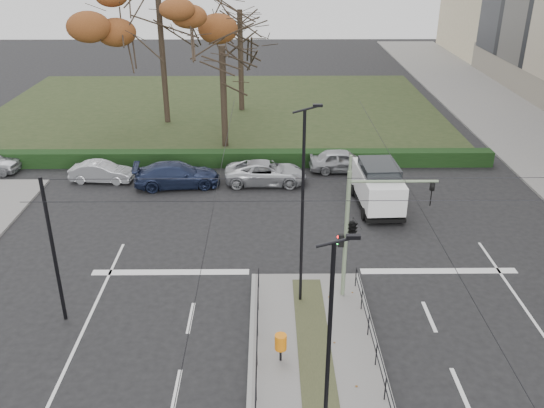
{
  "coord_description": "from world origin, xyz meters",
  "views": [
    {
      "loc": [
        -1.67,
        -16.63,
        13.58
      ],
      "look_at": [
        -1.47,
        5.63,
        3.24
      ],
      "focal_mm": 38.0,
      "sensor_mm": 36.0,
      "label": 1
    }
  ],
  "objects_px": {
    "litter_bin": "(281,342)",
    "parked_car_fourth": "(266,173)",
    "bare_tree_center": "(240,17)",
    "streetlamp_median_far": "(303,208)",
    "parked_car_fifth": "(343,161)",
    "white_van": "(378,185)",
    "bare_tree_near": "(222,53)",
    "parked_car_third": "(177,175)",
    "parked_car_second": "(101,172)",
    "traffic_light": "(355,226)",
    "streetlamp_median_near": "(328,367)"
  },
  "relations": [
    {
      "from": "parked_car_fourth",
      "to": "bare_tree_center",
      "type": "distance_m",
      "value": 17.71
    },
    {
      "from": "traffic_light",
      "to": "parked_car_fourth",
      "type": "distance_m",
      "value": 13.0
    },
    {
      "from": "parked_car_third",
      "to": "parked_car_fifth",
      "type": "xyz_separation_m",
      "value": [
        10.16,
        2.34,
        -0.02
      ]
    },
    {
      "from": "traffic_light",
      "to": "litter_bin",
      "type": "height_order",
      "value": "traffic_light"
    },
    {
      "from": "white_van",
      "to": "bare_tree_near",
      "type": "relative_size",
      "value": 0.54
    },
    {
      "from": "streetlamp_median_far",
      "to": "bare_tree_center",
      "type": "relative_size",
      "value": 0.75
    },
    {
      "from": "streetlamp_median_near",
      "to": "parked_car_second",
      "type": "height_order",
      "value": "streetlamp_median_near"
    },
    {
      "from": "streetlamp_median_near",
      "to": "parked_car_fifth",
      "type": "bearing_deg",
      "value": 81.86
    },
    {
      "from": "traffic_light",
      "to": "parked_car_fifth",
      "type": "distance_m",
      "value": 14.46
    },
    {
      "from": "streetlamp_median_far",
      "to": "parked_car_second",
      "type": "relative_size",
      "value": 2.17
    },
    {
      "from": "parked_car_second",
      "to": "parked_car_fifth",
      "type": "xyz_separation_m",
      "value": [
        14.88,
        1.56,
        0.1
      ]
    },
    {
      "from": "parked_car_second",
      "to": "white_van",
      "type": "xyz_separation_m",
      "value": [
        16.13,
        -3.79,
        0.71
      ]
    },
    {
      "from": "traffic_light",
      "to": "white_van",
      "type": "relative_size",
      "value": 1.1
    },
    {
      "from": "parked_car_fourth",
      "to": "white_van",
      "type": "relative_size",
      "value": 0.99
    },
    {
      "from": "white_van",
      "to": "streetlamp_median_far",
      "type": "bearing_deg",
      "value": -117.12
    },
    {
      "from": "streetlamp_median_near",
      "to": "parked_car_third",
      "type": "bearing_deg",
      "value": 108.33
    },
    {
      "from": "parked_car_second",
      "to": "traffic_light",
      "type": "bearing_deg",
      "value": -128.35
    },
    {
      "from": "traffic_light",
      "to": "streetlamp_median_far",
      "type": "bearing_deg",
      "value": -169.98
    },
    {
      "from": "traffic_light",
      "to": "parked_car_fourth",
      "type": "xyz_separation_m",
      "value": [
        -3.5,
        12.24,
        -2.65
      ]
    },
    {
      "from": "bare_tree_near",
      "to": "parked_car_fourth",
      "type": "bearing_deg",
      "value": -66.6
    },
    {
      "from": "streetlamp_median_far",
      "to": "parked_car_fifth",
      "type": "height_order",
      "value": "streetlamp_median_far"
    },
    {
      "from": "parked_car_second",
      "to": "parked_car_fourth",
      "type": "distance_m",
      "value": 10.02
    },
    {
      "from": "litter_bin",
      "to": "parked_car_fourth",
      "type": "bearing_deg",
      "value": 91.83
    },
    {
      "from": "traffic_light",
      "to": "streetlamp_median_far",
      "type": "distance_m",
      "value": 2.31
    },
    {
      "from": "traffic_light",
      "to": "streetlamp_median_near",
      "type": "bearing_deg",
      "value": -102.25
    },
    {
      "from": "bare_tree_center",
      "to": "bare_tree_near",
      "type": "height_order",
      "value": "bare_tree_center"
    },
    {
      "from": "parked_car_third",
      "to": "white_van",
      "type": "xyz_separation_m",
      "value": [
        11.41,
        -3.02,
        0.6
      ]
    },
    {
      "from": "bare_tree_center",
      "to": "parked_car_fifth",
      "type": "bearing_deg",
      "value": -63.92
    },
    {
      "from": "bare_tree_near",
      "to": "parked_car_fifth",
      "type": "bearing_deg",
      "value": -31.61
    },
    {
      "from": "parked_car_fifth",
      "to": "bare_tree_center",
      "type": "bearing_deg",
      "value": 25.54
    },
    {
      "from": "litter_bin",
      "to": "bare_tree_center",
      "type": "relative_size",
      "value": 0.1
    },
    {
      "from": "streetlamp_median_far",
      "to": "white_van",
      "type": "bearing_deg",
      "value": 62.88
    },
    {
      "from": "parked_car_third",
      "to": "parked_car_fourth",
      "type": "xyz_separation_m",
      "value": [
        5.29,
        0.42,
        -0.05
      ]
    },
    {
      "from": "traffic_light",
      "to": "parked_car_fifth",
      "type": "height_order",
      "value": "traffic_light"
    },
    {
      "from": "streetlamp_median_far",
      "to": "parked_car_fifth",
      "type": "xyz_separation_m",
      "value": [
        3.44,
        14.52,
        -3.57
      ]
    },
    {
      "from": "litter_bin",
      "to": "bare_tree_near",
      "type": "relative_size",
      "value": 0.12
    },
    {
      "from": "litter_bin",
      "to": "parked_car_third",
      "type": "distance_m",
      "value": 16.93
    },
    {
      "from": "parked_car_fifth",
      "to": "litter_bin",
      "type": "bearing_deg",
      "value": 166.07
    },
    {
      "from": "parked_car_fifth",
      "to": "bare_tree_near",
      "type": "bearing_deg",
      "value": 57.85
    },
    {
      "from": "litter_bin",
      "to": "parked_car_second",
      "type": "bearing_deg",
      "value": 122.29
    },
    {
      "from": "white_van",
      "to": "parked_car_fifth",
      "type": "relative_size",
      "value": 1.18
    },
    {
      "from": "white_van",
      "to": "bare_tree_center",
      "type": "relative_size",
      "value": 0.46
    },
    {
      "from": "litter_bin",
      "to": "parked_car_third",
      "type": "xyz_separation_m",
      "value": [
        -5.82,
        15.89,
        -0.17
      ]
    },
    {
      "from": "parked_car_fourth",
      "to": "parked_car_second",
      "type": "bearing_deg",
      "value": 88.51
    },
    {
      "from": "parked_car_second",
      "to": "parked_car_third",
      "type": "height_order",
      "value": "parked_car_third"
    },
    {
      "from": "parked_car_third",
      "to": "parked_car_fifth",
      "type": "height_order",
      "value": "parked_car_third"
    },
    {
      "from": "bare_tree_center",
      "to": "parked_car_fifth",
      "type": "distance_m",
      "value": 17.29
    },
    {
      "from": "streetlamp_median_far",
      "to": "white_van",
      "type": "xyz_separation_m",
      "value": [
        4.69,
        9.17,
        -2.96
      ]
    },
    {
      "from": "litter_bin",
      "to": "parked_car_fourth",
      "type": "relative_size",
      "value": 0.22
    },
    {
      "from": "bare_tree_near",
      "to": "parked_car_fifth",
      "type": "distance_m",
      "value": 10.82
    }
  ]
}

